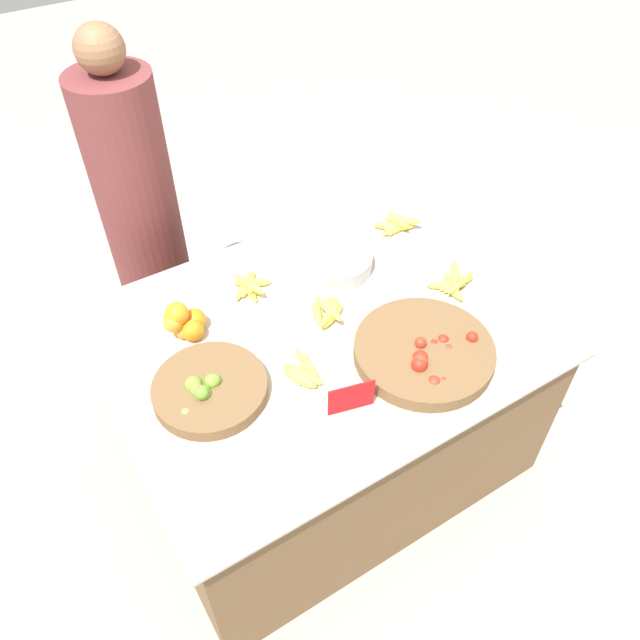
{
  "coord_description": "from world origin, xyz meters",
  "views": [
    {
      "loc": [
        -0.79,
        -1.28,
        2.31
      ],
      "look_at": [
        0.0,
        0.0,
        0.78
      ],
      "focal_mm": 35.0,
      "sensor_mm": 36.0,
      "label": 1
    }
  ],
  "objects_px": {
    "lime_bowl": "(209,389)",
    "metal_bowl": "(334,261)",
    "vendor_person": "(143,222)",
    "tomato_basket": "(424,352)",
    "price_sign": "(351,398)"
  },
  "relations": [
    {
      "from": "tomato_basket",
      "to": "metal_bowl",
      "type": "distance_m",
      "value": 0.55
    },
    {
      "from": "lime_bowl",
      "to": "tomato_basket",
      "type": "bearing_deg",
      "value": -19.29
    },
    {
      "from": "tomato_basket",
      "to": "vendor_person",
      "type": "distance_m",
      "value": 1.36
    },
    {
      "from": "price_sign",
      "to": "metal_bowl",
      "type": "bearing_deg",
      "value": 75.67
    },
    {
      "from": "tomato_basket",
      "to": "vendor_person",
      "type": "relative_size",
      "value": 0.31
    },
    {
      "from": "lime_bowl",
      "to": "metal_bowl",
      "type": "distance_m",
      "value": 0.74
    },
    {
      "from": "metal_bowl",
      "to": "price_sign",
      "type": "height_order",
      "value": "price_sign"
    },
    {
      "from": "lime_bowl",
      "to": "metal_bowl",
      "type": "bearing_deg",
      "value": 25.09
    },
    {
      "from": "lime_bowl",
      "to": "vendor_person",
      "type": "xyz_separation_m",
      "value": [
        0.15,
        1.02,
        -0.05
      ]
    },
    {
      "from": "vendor_person",
      "to": "tomato_basket",
      "type": "bearing_deg",
      "value": -67.35
    },
    {
      "from": "metal_bowl",
      "to": "vendor_person",
      "type": "distance_m",
      "value": 0.88
    },
    {
      "from": "metal_bowl",
      "to": "vendor_person",
      "type": "xyz_separation_m",
      "value": [
        -0.52,
        0.71,
        -0.06
      ]
    },
    {
      "from": "vendor_person",
      "to": "metal_bowl",
      "type": "bearing_deg",
      "value": -53.76
    },
    {
      "from": "price_sign",
      "to": "lime_bowl",
      "type": "bearing_deg",
      "value": 154.63
    },
    {
      "from": "metal_bowl",
      "to": "vendor_person",
      "type": "height_order",
      "value": "vendor_person"
    }
  ]
}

